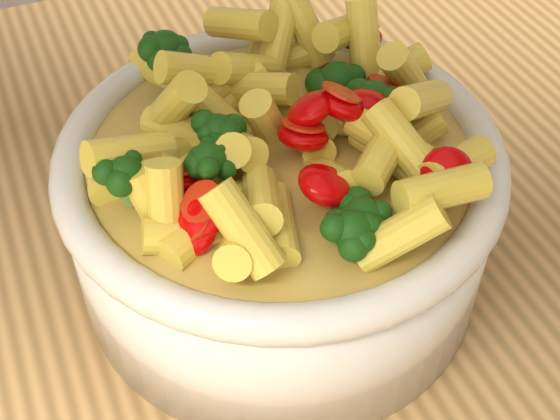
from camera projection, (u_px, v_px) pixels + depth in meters
name	position (u px, v px, depth m)	size (l,w,h in m)	color
serving_bowl	(280.00, 208.00, 0.44)	(0.24, 0.24, 0.10)	silver
pasta_salad	(280.00, 119.00, 0.39)	(0.19, 0.19, 0.04)	#F0D94B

